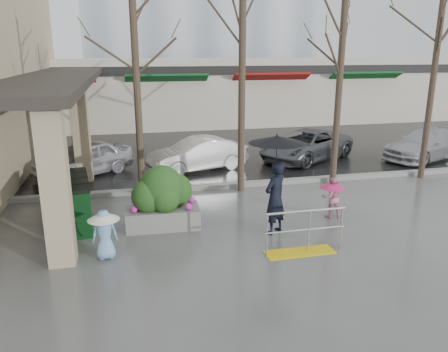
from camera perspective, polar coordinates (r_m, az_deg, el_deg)
name	(u,v)px	position (r m, az deg, el deg)	size (l,w,h in m)	color
ground	(232,237)	(10.93, 1.03, -7.95)	(120.00, 120.00, 0.00)	#51514F
street_asphalt	(158,115)	(32.09, -8.60, 7.84)	(120.00, 36.00, 0.01)	black
curb	(203,187)	(14.57, -2.77, -1.45)	(120.00, 0.30, 0.15)	gray
canopy_slab	(56,74)	(17.87, -21.09, 12.34)	(2.80, 18.00, 0.25)	#2D2823
pillar_front	(55,186)	(9.68, -21.15, -1.20)	(0.55, 0.55, 3.50)	tan
pillar_back	(81,132)	(15.98, -18.15, 5.52)	(0.55, 0.55, 3.50)	tan
storefront_row	(194,91)	(28.11, -3.93, 10.98)	(34.00, 6.74, 4.00)	beige
handrail	(303,237)	(10.14, 10.26, -7.86)	(1.90, 0.50, 1.03)	yellow
tree_west	(134,27)	(13.31, -11.71, 18.47)	(3.20, 3.20, 6.80)	#382B21
tree_midwest	(243,23)	(13.80, 2.44, 19.29)	(3.20, 3.20, 7.00)	#382B21
tree_mideast	(343,37)	(15.00, 15.24, 17.07)	(3.20, 3.20, 6.50)	#382B21
tree_east	(440,22)	(16.93, 26.43, 17.62)	(3.20, 3.20, 7.20)	#382B21
woman	(276,176)	(10.75, 6.78, -0.02)	(1.39, 1.39, 2.54)	black
child_pink	(332,194)	(12.33, 13.89, -2.33)	(0.70, 0.70, 1.14)	pink
child_blue	(104,229)	(9.95, -15.35, -6.72)	(0.70, 0.70, 1.14)	#7AA8D9
planter	(162,198)	(11.39, -8.05, -2.84)	(1.93, 1.12, 1.65)	slate
news_boxes	(80,201)	(12.13, -18.33, -3.12)	(0.77, 2.30, 1.26)	#0C3614
car_a	(83,159)	(16.85, -17.89, 2.14)	(1.49, 3.70, 1.26)	silver
car_b	(198,154)	(16.78, -3.47, 2.84)	(1.33, 3.82, 1.26)	silver
car_c	(306,145)	(18.75, 10.68, 3.99)	(2.09, 4.53, 1.26)	#55585C
car_d	(427,144)	(20.51, 24.95, 3.78)	(1.77, 4.34, 1.26)	#BBBBC0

